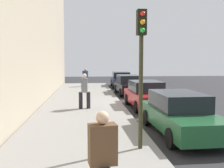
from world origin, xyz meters
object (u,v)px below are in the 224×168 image
at_px(parked_car_black, 129,85).
at_px(rolling_suitcase, 86,83).
at_px(pedestrian_grey_coat, 84,90).
at_px(traffic_light_pole, 141,55).
at_px(parked_car_red, 146,95).
at_px(pedestrian_brown_coat, 103,158).
at_px(pedestrian_navy_coat, 85,77).
at_px(parked_car_green, 179,113).
at_px(parked_car_navy, 121,80).

distance_m(parked_car_black, rolling_suitcase, 6.50).
xyz_separation_m(pedestrian_grey_coat, traffic_light_pole, (6.51, 1.66, 1.71)).
bearing_deg(parked_car_red, traffic_light_pole, -14.04).
relative_size(pedestrian_brown_coat, pedestrian_navy_coat, 0.99).
bearing_deg(parked_car_red, pedestrian_brown_coat, -16.71).
relative_size(parked_car_black, rolling_suitcase, 5.17).
bearing_deg(parked_car_green, parked_car_navy, 179.91).
distance_m(pedestrian_brown_coat, rolling_suitcase, 21.71).
height_order(pedestrian_brown_coat, pedestrian_navy_coat, pedestrian_navy_coat).
xyz_separation_m(parked_car_red, parked_car_green, (5.30, 0.03, 0.00)).
height_order(parked_car_navy, parked_car_red, same).
xyz_separation_m(parked_car_navy, parked_car_green, (16.85, -0.03, 0.00)).
xyz_separation_m(parked_car_black, traffic_light_pole, (13.11, -1.74, 2.09)).
xyz_separation_m(traffic_light_pole, rolling_suitcase, (-18.65, -1.65, -2.43)).
bearing_deg(pedestrian_brown_coat, parked_car_navy, 171.84).
xyz_separation_m(parked_car_red, pedestrian_grey_coat, (0.66, -3.45, 0.38)).
relative_size(parked_car_red, pedestrian_navy_coat, 2.49).
bearing_deg(rolling_suitcase, pedestrian_grey_coat, -0.07).
distance_m(parked_car_navy, pedestrian_grey_coat, 12.70).
height_order(parked_car_navy, pedestrian_navy_coat, pedestrian_navy_coat).
relative_size(parked_car_black, pedestrian_brown_coat, 2.63).
bearing_deg(parked_car_black, parked_car_navy, 178.96).
distance_m(parked_car_navy, parked_car_green, 16.85).
bearing_deg(parked_car_navy, pedestrian_grey_coat, -16.04).
distance_m(pedestrian_grey_coat, traffic_light_pole, 6.93).
xyz_separation_m(parked_car_navy, parked_car_black, (5.60, -0.10, -0.00)).
bearing_deg(parked_car_red, rolling_suitcase, -163.32).
relative_size(parked_car_green, traffic_light_pole, 1.20).
bearing_deg(traffic_light_pole, parked_car_green, 135.67).
relative_size(parked_car_black, parked_car_green, 0.95).
distance_m(pedestrian_brown_coat, traffic_light_pole, 3.75).
bearing_deg(rolling_suitcase, pedestrian_brown_coat, 0.98).
bearing_deg(parked_car_green, parked_car_black, -179.61).
bearing_deg(rolling_suitcase, parked_car_black, 31.50).
xyz_separation_m(parked_car_black, parked_car_green, (11.25, 0.08, 0.00)).
height_order(parked_car_navy, pedestrian_grey_coat, pedestrian_grey_coat).
bearing_deg(pedestrian_navy_coat, parked_car_red, 17.39).
height_order(parked_car_red, pedestrian_brown_coat, pedestrian_brown_coat).
bearing_deg(pedestrian_navy_coat, pedestrian_brown_coat, 1.12).
relative_size(parked_car_black, traffic_light_pole, 1.14).
distance_m(pedestrian_brown_coat, pedestrian_navy_coat, 21.34).
xyz_separation_m(parked_car_navy, traffic_light_pole, (18.72, -1.85, 2.08)).
distance_m(parked_car_navy, pedestrian_brown_coat, 21.99).
distance_m(parked_car_green, pedestrian_navy_coat, 16.80).
bearing_deg(pedestrian_navy_coat, parked_car_navy, 96.87).
height_order(pedestrian_navy_coat, traffic_light_pole, traffic_light_pole).
bearing_deg(rolling_suitcase, parked_car_navy, 91.10).
height_order(traffic_light_pole, rolling_suitcase, traffic_light_pole).
height_order(pedestrian_brown_coat, pedestrian_grey_coat, pedestrian_grey_coat).
bearing_deg(pedestrian_grey_coat, pedestrian_brown_coat, 2.32).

